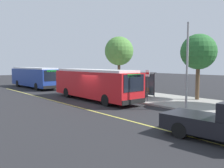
# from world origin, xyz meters

# --- Properties ---
(ground_plane) EXTENTS (120.00, 120.00, 0.00)m
(ground_plane) POSITION_xyz_m (0.00, 0.00, 0.00)
(ground_plane) COLOR #232326
(sidewalk_curb) EXTENTS (44.00, 6.40, 0.15)m
(sidewalk_curb) POSITION_xyz_m (0.00, 6.00, 0.07)
(sidewalk_curb) COLOR gray
(sidewalk_curb) RESTS_ON ground_plane
(lane_stripe_center) EXTENTS (36.00, 0.14, 0.01)m
(lane_stripe_center) POSITION_xyz_m (0.00, -2.20, 0.00)
(lane_stripe_center) COLOR #E0D64C
(lane_stripe_center) RESTS_ON ground_plane
(transit_bus_main) EXTENTS (10.98, 2.76, 2.95)m
(transit_bus_main) POSITION_xyz_m (-1.10, 1.01, 1.62)
(transit_bus_main) COLOR red
(transit_bus_main) RESTS_ON ground_plane
(transit_bus_second) EXTENTS (11.17, 2.88, 2.95)m
(transit_bus_second) POSITION_xyz_m (-16.13, 1.16, 1.62)
(transit_bus_second) COLOR navy
(transit_bus_second) RESTS_ON ground_plane
(bus_shelter) EXTENTS (2.90, 1.60, 2.48)m
(bus_shelter) POSITION_xyz_m (0.37, 5.87, 1.92)
(bus_shelter) COLOR #333338
(bus_shelter) RESTS_ON sidewalk_curb
(waiting_bench) EXTENTS (1.60, 0.48, 0.95)m
(waiting_bench) POSITION_xyz_m (0.76, 5.70, 0.63)
(waiting_bench) COLOR brown
(waiting_bench) RESTS_ON sidewalk_curb
(route_sign_post) EXTENTS (0.44, 0.08, 2.80)m
(route_sign_post) POSITION_xyz_m (3.44, 3.49, 1.96)
(route_sign_post) COLOR #333338
(route_sign_post) RESTS_ON sidewalk_curb
(pedestrian_commuter) EXTENTS (0.24, 0.40, 1.69)m
(pedestrian_commuter) POSITION_xyz_m (1.40, 4.98, 1.12)
(pedestrian_commuter) COLOR #282D47
(pedestrian_commuter) RESTS_ON sidewalk_curb
(street_tree_near_shelter) EXTENTS (3.66, 3.66, 6.80)m
(street_tree_near_shelter) POSITION_xyz_m (-5.30, 7.98, 5.09)
(street_tree_near_shelter) COLOR brown
(street_tree_near_shelter) RESTS_ON sidewalk_curb
(street_tree_downstreet) EXTENTS (3.28, 3.28, 6.09)m
(street_tree_downstreet) POSITION_xyz_m (5.61, 8.06, 4.57)
(street_tree_downstreet) COLOR brown
(street_tree_downstreet) RESTS_ON sidewalk_curb
(utility_pole) EXTENTS (0.16, 0.16, 6.40)m
(utility_pole) POSITION_xyz_m (7.32, 3.49, 3.35)
(utility_pole) COLOR gray
(utility_pole) RESTS_ON sidewalk_curb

